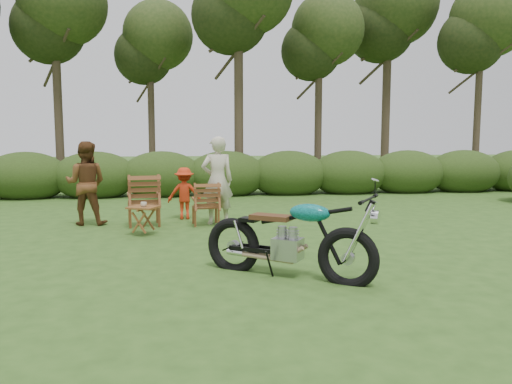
{
  "coord_description": "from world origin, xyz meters",
  "views": [
    {
      "loc": [
        -1.18,
        -6.63,
        1.85
      ],
      "look_at": [
        -0.05,
        1.72,
        0.9
      ],
      "focal_mm": 35.0,
      "sensor_mm": 36.0,
      "label": 1
    }
  ],
  "objects": [
    {
      "name": "ground",
      "position": [
        0.0,
        0.0,
        0.0
      ],
      "size": [
        80.0,
        80.0,
        0.0
      ],
      "primitive_type": "plane",
      "color": "#2B4A18",
      "rests_on": "ground"
    },
    {
      "name": "tree_line",
      "position": [
        0.5,
        9.74,
        3.81
      ],
      "size": [
        22.52,
        11.62,
        8.14
      ],
      "color": "#3D3121",
      "rests_on": "ground"
    },
    {
      "name": "motorcycle",
      "position": [
        0.1,
        -0.3,
        0.0
      ],
      "size": [
        2.38,
        2.0,
        1.31
      ],
      "primitive_type": null,
      "rotation": [
        0.0,
        0.0,
        -0.59
      ],
      "color": "#0DB1AC",
      "rests_on": "ground"
    },
    {
      "name": "lawn_chair_right",
      "position": [
        -0.84,
        3.71,
        0.0
      ],
      "size": [
        0.66,
        0.66,
        0.89
      ],
      "primitive_type": null,
      "rotation": [
        0.0,
        0.0,
        3.22
      ],
      "color": "brown",
      "rests_on": "ground"
    },
    {
      "name": "lawn_chair_left",
      "position": [
        -2.11,
        3.8,
        0.0
      ],
      "size": [
        0.82,
        0.82,
        1.06
      ],
      "primitive_type": null,
      "rotation": [
        0.0,
        0.0,
        3.28
      ],
      "color": "brown",
      "rests_on": "ground"
    },
    {
      "name": "side_table",
      "position": [
        -2.03,
        2.75,
        0.27
      ],
      "size": [
        0.66,
        0.62,
        0.55
      ],
      "primitive_type": null,
      "rotation": [
        0.0,
        0.0,
        -0.41
      ],
      "color": "brown",
      "rests_on": "ground"
    },
    {
      "name": "cup",
      "position": [
        -2.02,
        2.71,
        0.59
      ],
      "size": [
        0.14,
        0.14,
        0.09
      ],
      "primitive_type": "imported",
      "rotation": [
        0.0,
        0.0,
        0.31
      ],
      "color": "beige",
      "rests_on": "side_table"
    },
    {
      "name": "adult_a",
      "position": [
        -0.58,
        3.82,
        0.0
      ],
      "size": [
        0.72,
        0.52,
        1.84
      ],
      "primitive_type": "imported",
      "rotation": [
        0.0,
        0.0,
        3.26
      ],
      "color": "beige",
      "rests_on": "ground"
    },
    {
      "name": "adult_b",
      "position": [
        -3.3,
        4.07,
        0.0
      ],
      "size": [
        0.9,
        0.73,
        1.74
      ],
      "primitive_type": "imported",
      "rotation": [
        0.0,
        0.0,
        3.06
      ],
      "color": "brown",
      "rests_on": "ground"
    },
    {
      "name": "child",
      "position": [
        -1.28,
        4.51,
        0.0
      ],
      "size": [
        0.76,
        0.45,
        1.15
      ],
      "primitive_type": "imported",
      "rotation": [
        0.0,
        0.0,
        3.11
      ],
      "color": "red",
      "rests_on": "ground"
    }
  ]
}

